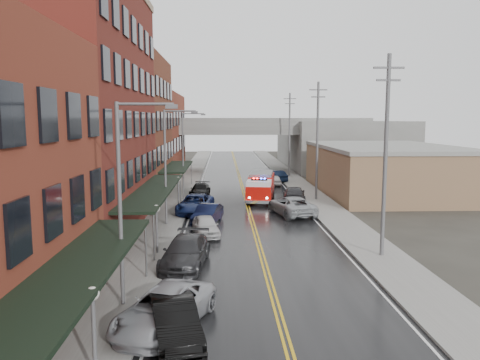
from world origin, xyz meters
name	(u,v)px	position (x,y,z in m)	size (l,w,h in m)	color
road	(249,210)	(0.00, 30.00, 0.01)	(11.00, 160.00, 0.02)	black
sidewalk_left	(169,210)	(-7.30, 30.00, 0.07)	(3.00, 160.00, 0.15)	slate
sidewalk_right	(328,209)	(7.30, 30.00, 0.07)	(3.00, 160.00, 0.15)	slate
curb_left	(187,210)	(-5.65, 30.00, 0.07)	(0.30, 160.00, 0.15)	gray
curb_right	(310,209)	(5.65, 30.00, 0.07)	(0.30, 160.00, 0.15)	gray
brick_building_b	(73,109)	(-13.30, 23.00, 9.00)	(9.00, 20.00, 18.00)	#5B1918
brick_building_c	(124,126)	(-13.30, 40.50, 7.50)	(9.00, 15.00, 15.00)	#5D2A1C
brick_building_far	(149,135)	(-13.30, 58.00, 6.00)	(9.00, 20.00, 12.00)	brown
tan_building	(385,171)	(16.00, 40.00, 2.50)	(14.00, 22.00, 5.00)	#93694F
right_far_block	(338,144)	(18.00, 70.00, 4.00)	(18.00, 30.00, 8.00)	slate
awning_0	(77,271)	(-7.49, 4.00, 2.99)	(2.60, 16.00, 3.09)	black
awning_1	(155,190)	(-7.49, 23.00, 2.99)	(2.60, 18.00, 3.09)	black
awning_2	(177,167)	(-7.49, 40.50, 2.99)	(2.60, 13.00, 3.09)	black
globe_lamp_0	(93,312)	(-6.40, 2.00, 2.31)	(0.44, 0.44, 3.12)	#59595B
globe_lamp_1	(156,218)	(-6.40, 16.00, 2.31)	(0.44, 0.44, 3.12)	#59595B
globe_lamp_2	(178,186)	(-6.40, 30.00, 2.31)	(0.44, 0.44, 3.12)	#59595B
street_lamp_0	(125,191)	(-6.55, 8.00, 5.19)	(2.64, 0.22, 9.00)	#59595B
street_lamp_1	(168,160)	(-6.55, 24.00, 5.19)	(2.64, 0.22, 9.00)	#59595B
street_lamp_2	(185,147)	(-6.55, 40.00, 5.19)	(2.64, 0.22, 9.00)	#59595B
utility_pole_0	(386,153)	(7.20, 15.00, 6.31)	(1.80, 0.24, 12.00)	#59595B
utility_pole_1	(317,139)	(7.20, 35.00, 6.31)	(1.80, 0.24, 12.00)	#59595B
utility_pole_2	(289,133)	(7.20, 55.00, 6.31)	(1.80, 0.24, 12.00)	#59595B
overpass	(238,134)	(0.00, 62.00, 5.99)	(40.00, 10.00, 7.50)	slate
fire_truck	(261,186)	(1.52, 35.12, 1.53)	(3.98, 7.99, 2.81)	#BB0F08
parked_car_left_1	(175,321)	(-4.18, 4.70, 0.76)	(1.60, 4.58, 1.51)	black
parked_car_left_2	(165,309)	(-4.67, 5.80, 0.78)	(2.60, 5.64, 1.57)	#9D9FA5
parked_car_left_3	(185,252)	(-4.49, 13.71, 0.82)	(2.29, 5.63, 1.63)	#29292C
parked_car_left_4	(206,226)	(-3.60, 20.72, 0.71)	(1.67, 4.16, 1.42)	#BEBEBE
parked_car_left_5	(208,214)	(-3.60, 24.71, 0.75)	(1.60, 4.58, 1.51)	black
parked_car_left_6	(195,204)	(-4.81, 28.80, 0.82)	(2.73, 5.92, 1.65)	navy
parked_car_left_7	(200,190)	(-4.84, 38.14, 0.69)	(1.93, 4.75, 1.38)	black
parked_car_right_0	(292,206)	(3.60, 27.70, 0.83)	(2.75, 5.97, 1.66)	#9CA0A3
parked_car_right_1	(294,194)	(4.78, 34.15, 0.78)	(2.18, 5.37, 1.56)	#2A292C
parked_car_right_2	(274,180)	(4.08, 46.20, 0.67)	(1.59, 3.96, 1.35)	silver
parked_car_right_3	(276,176)	(4.70, 49.74, 0.76)	(1.61, 4.62, 1.52)	black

